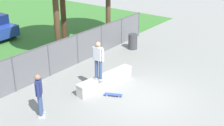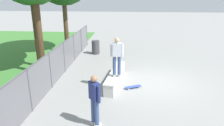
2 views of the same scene
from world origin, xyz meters
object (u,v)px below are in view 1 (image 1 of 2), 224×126
at_px(skateboard, 113,95).
at_px(trash_bin, 133,42).
at_px(bystander, 39,94).
at_px(skateboarder, 98,59).
at_px(concrete_ledge, 106,80).

relative_size(skateboard, trash_bin, 0.83).
height_order(skateboard, bystander, bystander).
relative_size(skateboard, bystander, 0.44).
xyz_separation_m(skateboarder, skateboard, (0.06, -0.78, -1.53)).
height_order(concrete_ledge, skateboarder, skateboarder).
height_order(concrete_ledge, skateboard, concrete_ledge).
bearing_deg(skateboarder, concrete_ledge, 8.67).
height_order(concrete_ledge, trash_bin, trash_bin).
height_order(skateboarder, skateboard, skateboarder).
height_order(bystander, trash_bin, bystander).
bearing_deg(skateboarder, trash_bin, 18.61).
bearing_deg(skateboarder, skateboard, -85.36).
bearing_deg(trash_bin, concrete_ledge, -160.25).
distance_m(skateboard, trash_bin, 6.24).
bearing_deg(bystander, trash_bin, 9.14).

